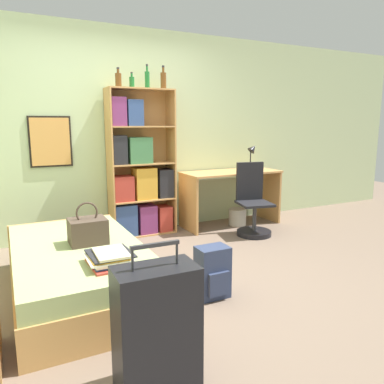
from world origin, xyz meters
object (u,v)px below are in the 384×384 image
(bottle_green, at_px, (118,80))
(bottle_clear, at_px, (147,79))
(bed, at_px, (78,269))
(desk, at_px, (231,187))
(handbag, at_px, (88,230))
(book_stack_on_bed, at_px, (109,258))
(suitcase, at_px, (157,329))
(bookcase, at_px, (138,175))
(bottle_brown, at_px, (132,82))
(waste_bin, at_px, (237,217))
(backpack, at_px, (213,272))
(bottle_blue, at_px, (163,80))
(desk_chair, at_px, (253,212))
(desk_lamp, at_px, (252,152))

(bottle_green, bearing_deg, bottle_clear, 6.77)
(bed, distance_m, desk, 2.67)
(handbag, xyz_separation_m, book_stack_on_bed, (0.03, -0.57, -0.06))
(suitcase, distance_m, bookcase, 2.95)
(bottle_green, xyz_separation_m, bottle_brown, (0.17, 0.03, -0.02))
(waste_bin, bearing_deg, desk, 145.54)
(backpack, bearing_deg, bottle_green, 95.29)
(bottle_blue, distance_m, desk_chair, 2.01)
(desk, distance_m, desk_lamp, 0.59)
(desk_lamp, bearing_deg, desk_chair, -123.38)
(desk, height_order, waste_bin, desk)
(suitcase, relative_size, desk, 0.60)
(book_stack_on_bed, bearing_deg, backpack, -0.71)
(desk_chair, distance_m, backpack, 1.90)
(desk_lamp, bearing_deg, bed, -154.86)
(bottle_brown, bearing_deg, desk_lamp, -4.80)
(desk_lamp, bearing_deg, bookcase, 175.27)
(handbag, relative_size, bottle_clear, 1.21)
(bottle_green, bearing_deg, backpack, -84.71)
(bed, height_order, waste_bin, bed)
(handbag, height_order, suitcase, suitcase)
(bottle_brown, xyz_separation_m, desk_chair, (1.37, -0.66, -1.61))
(bookcase, height_order, waste_bin, bookcase)
(bottle_clear, bearing_deg, book_stack_on_bed, -117.79)
(desk, xyz_separation_m, waste_bin, (0.08, -0.06, -0.43))
(handbag, relative_size, bottle_brown, 1.92)
(desk, relative_size, waste_bin, 5.54)
(bottle_blue, height_order, backpack, bottle_blue)
(suitcase, bearing_deg, bottle_brown, 73.89)
(bottle_brown, xyz_separation_m, bottle_clear, (0.20, 0.02, 0.04))
(handbag, distance_m, backpack, 1.10)
(bed, xyz_separation_m, backpack, (0.98, -0.58, 0.00))
(handbag, bearing_deg, desk_chair, 18.42)
(bookcase, distance_m, bottle_green, 1.18)
(bed, bearing_deg, bottle_brown, 55.23)
(bottle_green, height_order, waste_bin, bottle_green)
(bottle_blue, xyz_separation_m, desk_chair, (0.97, -0.62, -1.65))
(suitcase, xyz_separation_m, desk_lamp, (2.51, 2.65, 0.67))
(suitcase, relative_size, desk_lamp, 2.16)
(bed, bearing_deg, bottle_clear, 50.34)
(book_stack_on_bed, xyz_separation_m, suitcase, (0.04, -0.83, -0.13))
(bottle_clear, bearing_deg, backpack, -95.63)
(bottle_brown, height_order, backpack, bottle_brown)
(book_stack_on_bed, bearing_deg, desk, 39.83)
(bottle_green, height_order, desk_chair, bottle_green)
(suitcase, height_order, desk_chair, desk_chair)
(suitcase, xyz_separation_m, bottle_clear, (1.01, 2.81, 1.61))
(handbag, bearing_deg, bookcase, 56.47)
(suitcase, bearing_deg, bed, 96.64)
(bottle_brown, bearing_deg, book_stack_on_bed, -113.19)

